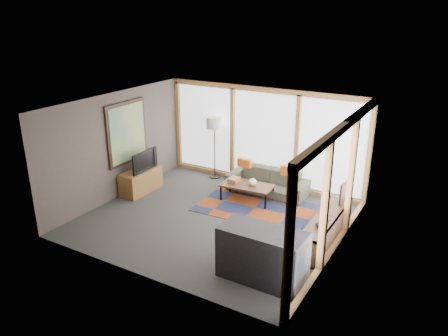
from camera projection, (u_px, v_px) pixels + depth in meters
The scene contains 17 objects.
ground at pixel (215, 219), 9.77m from camera, with size 5.50×5.50×0.00m, color #30312E.
room_envelope at pixel (247, 151), 9.45m from camera, with size 5.52×5.02×2.62m.
rug at pixel (255, 208), 10.32m from camera, with size 2.66×1.71×0.01m, color maroon.
sofa at pixel (267, 182), 11.07m from camera, with size 2.05×0.80×0.60m, color #333527.
pillow_left at pixel (244, 163), 11.20m from camera, with size 0.38×0.11×0.21m, color #C25618.
pillow_right at pixel (290, 171), 10.60m from camera, with size 0.44×0.13×0.24m, color #C25618.
floor_lamp at pixel (215, 148), 11.87m from camera, with size 0.43×0.43×1.72m, color black, non-canonical shape.
coffee_table at pixel (247, 193), 10.65m from camera, with size 1.24×0.62×0.41m, color #321D0E, non-canonical shape.
book_stack at pixel (234, 180), 10.76m from camera, with size 0.23×0.29×0.10m, color #985D3A.
vase at pixel (252, 182), 10.52m from camera, with size 0.20×0.20×0.17m, color silver.
bookshelf at pixel (326, 228), 8.79m from camera, with size 0.41×2.27×0.57m, color #321D0E, non-canonical shape.
bowl_a at pixel (321, 225), 8.22m from camera, with size 0.21×0.21×0.11m, color black.
bowl_b at pixel (326, 219), 8.46m from camera, with size 0.15×0.15×0.08m, color black.
shelf_picture at pixel (343, 193), 9.15m from camera, with size 0.04×0.35×0.46m, color black.
tv_console at pixel (141, 181), 11.14m from camera, with size 0.49×1.18×0.59m, color brown.
television at pixel (142, 160), 10.93m from camera, with size 0.91×0.12×0.52m, color black.
bar_counter at pixel (263, 255), 7.49m from camera, with size 1.49×0.70×0.95m, color black.
Camera 1 is at (4.57, -7.46, 4.49)m, focal length 35.00 mm.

